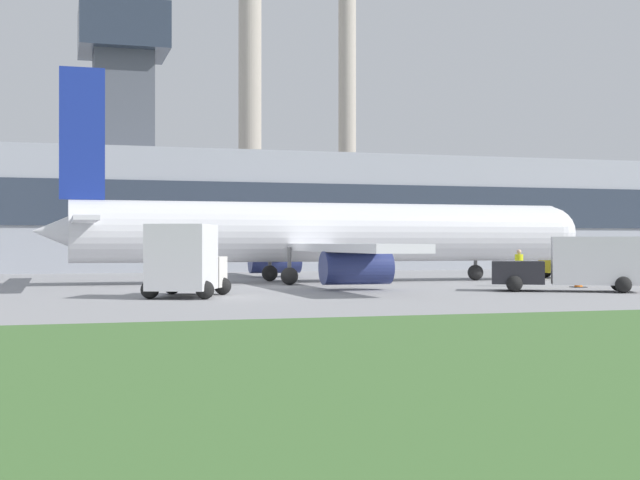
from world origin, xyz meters
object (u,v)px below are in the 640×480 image
Objects in this scene: pushback_tug at (572,261)px; fuel_truck at (579,265)px; baggage_truck at (185,263)px; ground_crew_person at (519,267)px; airplane at (318,234)px.

pushback_tug is 0.57× the size of fuel_truck.
baggage_truck is 2.66× the size of ground_crew_person.
fuel_truck is (8.29, -11.46, -1.41)m from airplane.
baggage_truck is at bearing 177.36° from fuel_truck.
pushback_tug is 2.07× the size of ground_crew_person.
pushback_tug is 0.78× the size of baggage_truck.
ground_crew_person is at bearing -38.91° from airplane.
baggage_truck is 16.74m from fuel_truck.
ground_crew_person is (-0.16, 4.89, -0.25)m from fuel_truck.
baggage_truck is at bearing -128.28° from airplane.
fuel_truck is (16.73, -0.77, -0.18)m from baggage_truck.
baggage_truck is (-24.60, -12.28, 0.33)m from pushback_tug.
airplane is at bearing 51.72° from baggage_truck.
airplane reaches higher than pushback_tug.
pushback_tug is at bearing 26.52° from baggage_truck.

